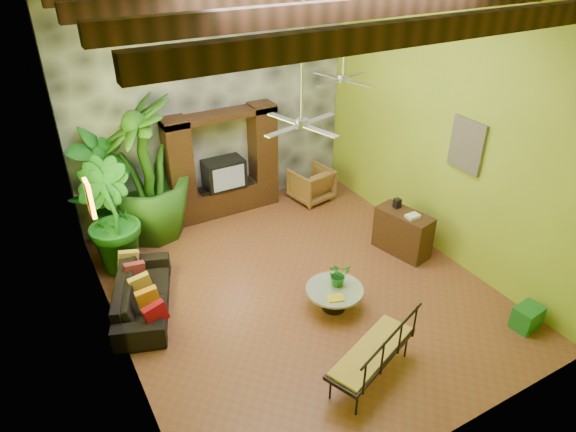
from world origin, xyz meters
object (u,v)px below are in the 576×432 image
tall_plant_c (146,170)px  entertainment_center (223,171)px  tall_plant_a (106,186)px  ceiling_fan_front (302,109)px  tall_plant_b (109,218)px  coffee_table (334,295)px  sofa (143,294)px  side_console (403,232)px  wicker_armchair (311,184)px  ceiling_fan_back (344,66)px  iron_bench (375,352)px  green_bin (527,317)px

tall_plant_c → entertainment_center: bearing=5.3°
tall_plant_a → ceiling_fan_front: bearing=-57.9°
entertainment_center → tall_plant_b: bearing=-160.5°
entertainment_center → coffee_table: entertainment_center is taller
sofa → side_console: side_console is taller
coffee_table → side_console: size_ratio=0.88×
wicker_armchair → tall_plant_b: tall_plant_b is taller
sofa → ceiling_fan_back: bearing=-64.1°
tall_plant_b → coffee_table: (2.84, -2.99, -0.78)m
wicker_armchair → tall_plant_a: size_ratio=0.35×
ceiling_fan_back → coffee_table: ceiling_fan_back is taller
coffee_table → iron_bench: (-0.39, -1.56, 0.28)m
sofa → tall_plant_a: bearing=17.6°
iron_bench → green_bin: size_ratio=3.73×
tall_plant_a → iron_bench: 5.94m
entertainment_center → sofa: entertainment_center is taller
ceiling_fan_front → iron_bench: 3.46m
ceiling_fan_front → tall_plant_c: size_ratio=0.65×
tall_plant_c → iron_bench: tall_plant_c is taller
ceiling_fan_front → ceiling_fan_back: (1.80, 1.60, 0.00)m
entertainment_center → side_console: size_ratio=2.23×
entertainment_center → ceiling_fan_back: bearing=-50.4°
ceiling_fan_front → tall_plant_a: bearing=122.1°
green_bin → side_console: bearing=97.0°
wicker_armchair → tall_plant_b: 4.59m
sofa → side_console: size_ratio=1.92×
entertainment_center → wicker_armchair: entertainment_center is taller
tall_plant_b → side_console: bearing=-24.5°
side_console → wicker_armchair: bearing=85.4°
ceiling_fan_back → tall_plant_a: (-4.01, 1.92, -2.18)m
tall_plant_a → tall_plant_b: tall_plant_a is taller
entertainment_center → ceiling_fan_front: ceiling_fan_front is taller
entertainment_center → tall_plant_b: size_ratio=1.16×
entertainment_center → iron_bench: 5.48m
ceiling_fan_back → green_bin: ceiling_fan_back is taller
sofa → tall_plant_b: 1.64m
wicker_armchair → green_bin: 5.37m
iron_bench → green_bin: (2.79, -0.32, -0.34)m
wicker_armchair → side_console: (0.40, -2.68, 0.05)m
entertainment_center → ceiling_fan_front: bearing=-93.2°
tall_plant_c → iron_bench: (1.52, -5.31, -0.91)m
tall_plant_a → side_console: 5.74m
coffee_table → tall_plant_b: bearing=133.6°
wicker_armchair → tall_plant_a: bearing=-15.3°
tall_plant_b → coffee_table: bearing=-46.4°
tall_plant_a → side_console: (4.74, -3.14, -0.79)m
coffee_table → ceiling_fan_back: bearing=55.6°
wicker_armchair → tall_plant_c: (-3.58, 0.31, 1.06)m
green_bin → iron_bench: bearing=173.4°
ceiling_fan_front → green_bin: (2.85, -2.25, -3.21)m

